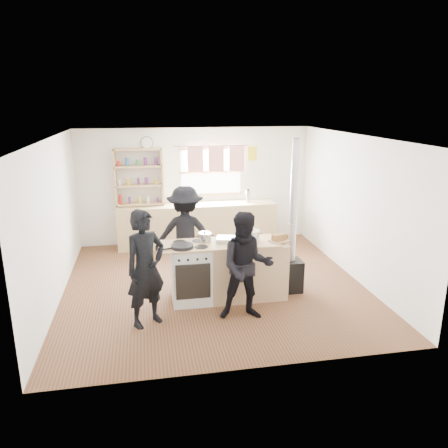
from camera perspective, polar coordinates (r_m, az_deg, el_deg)
The scene contains 14 objects.
ground at distance 7.59m, azimuth -1.33°, elevation -7.91°, with size 5.00×5.00×0.01m, color brown.
back_counter at distance 9.51m, azimuth -3.49°, elevation -0.06°, with size 3.40×0.55×0.90m, color tan.
shelving_unit at distance 9.33m, azimuth -11.07°, elevation 6.06°, with size 1.00×0.28×1.20m.
thermos at distance 9.56m, azimuth 3.14°, elevation 3.65°, with size 0.10×0.10×0.27m, color silver.
cooking_island at distance 6.93m, azimuth 0.57°, elevation -6.06°, with size 1.97×0.64×0.93m.
skillet_greens at distance 6.54m, azimuth -5.47°, elevation -2.89°, with size 0.42×0.42×0.05m.
roast_tray at distance 6.80m, azimuth 0.34°, elevation -2.00°, with size 0.36×0.33×0.07m.
stockpot_stove at distance 6.78m, azimuth -2.52°, elevation -1.74°, with size 0.21×0.21×0.17m.
stockpot_counter at distance 6.79m, azimuth 3.55°, elevation -1.57°, with size 0.27×0.27×0.21m.
bread_board at distance 6.85m, azimuth 7.20°, elevation -1.87°, with size 0.33×0.29×0.12m.
flue_heater at distance 7.21m, azimuth 8.80°, elevation -3.85°, with size 0.35×0.35×2.50m.
person_near_left at distance 6.10m, azimuth -10.20°, elevation -5.76°, with size 0.61×0.40×1.66m, color black.
person_near_right at distance 6.19m, azimuth 2.97°, elevation -5.58°, with size 0.77×0.60×1.58m, color black.
person_far at distance 7.56m, azimuth -5.03°, elevation -1.29°, with size 1.08×0.62×1.67m, color black.
Camera 1 is at (-1.09, -6.86, 3.05)m, focal length 35.00 mm.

